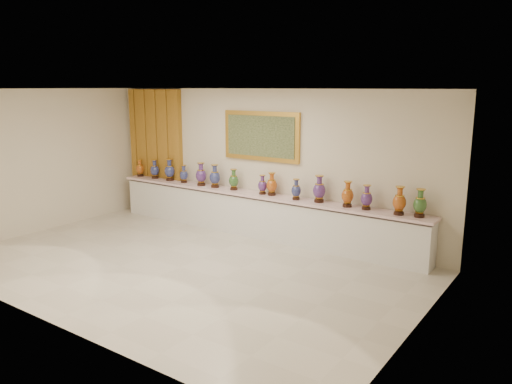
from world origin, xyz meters
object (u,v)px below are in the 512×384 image
counter (256,215)px  vase_1 (155,170)px  vase_2 (170,171)px  vase_0 (140,169)px

counter → vase_1: bearing=179.9°
counter → vase_2: vase_2 is taller
vase_1 → vase_0: bearing=-179.3°
counter → vase_1: (-2.94, 0.01, 0.66)m
counter → vase_2: 2.55m
vase_2 → vase_0: bearing=-179.3°
vase_0 → vase_2: (0.98, 0.01, 0.04)m
vase_1 → vase_2: bearing=0.7°
counter → vase_2: bearing=179.7°
counter → vase_2: (-2.45, 0.01, 0.69)m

